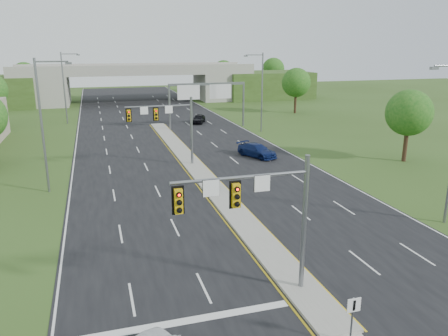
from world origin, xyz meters
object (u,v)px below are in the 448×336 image
Objects in this scene: signal_mast_far at (169,121)px; car_far_b at (257,150)px; keep_right_sign at (353,313)px; sign_gantry at (206,93)px; overpass at (137,86)px; signal_mast_near at (262,206)px; car_far_c at (199,119)px.

car_far_b is at bearing 7.47° from signal_mast_far.
signal_mast_far is 3.18× the size of keep_right_sign.
overpass is at bearing 100.79° from sign_gantry.
overpass is (-6.68, 35.08, -1.69)m from sign_gantry.
signal_mast_near is 80.11m from overpass.
overpass reaches higher than car_far_b.
keep_right_sign is 0.44× the size of car_far_b.
car_far_b is (9.88, 1.30, -3.99)m from signal_mast_far.
car_far_c is (-0.12, 4.53, -4.52)m from sign_gantry.
car_far_b is (9.88, 26.30, -3.99)m from signal_mast_near.
signal_mast_near is 25.00m from signal_mast_far.
sign_gantry is 6.40m from car_far_c.
sign_gantry is (8.95, 44.99, 0.51)m from signal_mast_near.
keep_right_sign is at bearing -128.72° from car_far_b.
signal_mast_near is at bearing -135.40° from car_far_b.
sign_gantry is at bearing 68.05° from car_far_b.
signal_mast_near reaches higher than car_far_c.
signal_mast_near is 1.41× the size of car_far_b.
signal_mast_near is 50.47m from car_far_c.
overpass reaches higher than car_far_c.
car_far_b is (7.62, -53.78, -2.81)m from overpass.
car_far_c is at bearing 67.79° from car_far_b.
signal_mast_near is 5.94m from keep_right_sign.
keep_right_sign is at bearing -63.06° from signal_mast_near.
signal_mast_far is 21.91m from sign_gantry.
car_far_c is at bearing 79.90° from signal_mast_near.
car_far_b is 1.21× the size of car_far_c.
signal_mast_near is at bearing -75.69° from car_far_c.
keep_right_sign is (2.26, -29.45, -3.21)m from signal_mast_far.
car_far_c is (8.82, 49.53, -4.01)m from signal_mast_near.
keep_right_sign is 84.55m from overpass.
signal_mast_far is at bearing -85.38° from car_far_c.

